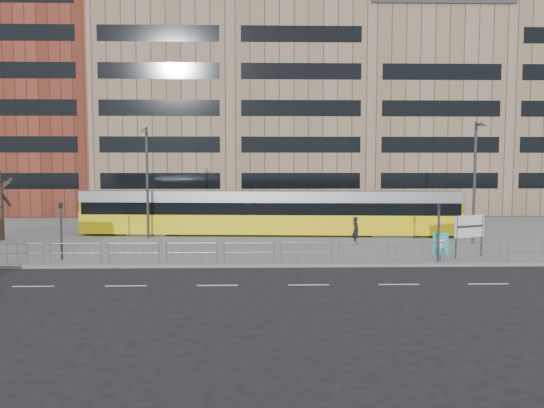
{
  "coord_description": "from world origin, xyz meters",
  "views": [
    {
      "loc": [
        -0.16,
        -26.92,
        5.34
      ],
      "look_at": [
        0.63,
        6.0,
        2.81
      ],
      "focal_mm": 35.0,
      "sensor_mm": 36.0,
      "label": 1
    }
  ],
  "objects_px": {
    "station_sign": "(469,228)",
    "traffic_light_west": "(61,223)",
    "pedestrian": "(356,230)",
    "traffic_light_east": "(439,225)",
    "lamp_post_east": "(475,177)",
    "lamp_post_west": "(147,178)",
    "tram": "(269,213)",
    "ad_panel": "(441,244)"
  },
  "relations": [
    {
      "from": "traffic_light_east",
      "to": "lamp_post_east",
      "type": "xyz_separation_m",
      "value": [
        4.45,
        6.31,
        2.33
      ]
    },
    {
      "from": "station_sign",
      "to": "lamp_post_east",
      "type": "relative_size",
      "value": 0.3
    },
    {
      "from": "station_sign",
      "to": "traffic_light_west",
      "type": "bearing_deg",
      "value": 157.42
    },
    {
      "from": "pedestrian",
      "to": "lamp_post_west",
      "type": "bearing_deg",
      "value": 75.83
    },
    {
      "from": "station_sign",
      "to": "lamp_post_west",
      "type": "relative_size",
      "value": 0.31
    },
    {
      "from": "station_sign",
      "to": "pedestrian",
      "type": "distance_m",
      "value": 7.62
    },
    {
      "from": "tram",
      "to": "lamp_post_west",
      "type": "distance_m",
      "value": 9.0
    },
    {
      "from": "tram",
      "to": "traffic_light_east",
      "type": "relative_size",
      "value": 8.81
    },
    {
      "from": "station_sign",
      "to": "traffic_light_east",
      "type": "xyz_separation_m",
      "value": [
        -2.13,
        -1.25,
        0.35
      ]
    },
    {
      "from": "lamp_post_west",
      "to": "lamp_post_east",
      "type": "distance_m",
      "value": 21.82
    },
    {
      "from": "traffic_light_east",
      "to": "lamp_post_west",
      "type": "bearing_deg",
      "value": 127.91
    },
    {
      "from": "pedestrian",
      "to": "traffic_light_east",
      "type": "bearing_deg",
      "value": -158.64
    },
    {
      "from": "traffic_light_west",
      "to": "lamp_post_east",
      "type": "distance_m",
      "value": 25.2
    },
    {
      "from": "traffic_light_west",
      "to": "lamp_post_east",
      "type": "bearing_deg",
      "value": 25.1
    },
    {
      "from": "station_sign",
      "to": "ad_panel",
      "type": "bearing_deg",
      "value": 178.16
    },
    {
      "from": "station_sign",
      "to": "ad_panel",
      "type": "relative_size",
      "value": 1.59
    },
    {
      "from": "pedestrian",
      "to": "lamp_post_east",
      "type": "distance_m",
      "value": 8.33
    },
    {
      "from": "lamp_post_west",
      "to": "lamp_post_east",
      "type": "bearing_deg",
      "value": -7.92
    },
    {
      "from": "station_sign",
      "to": "traffic_light_east",
      "type": "bearing_deg",
      "value": -172.49
    },
    {
      "from": "station_sign",
      "to": "lamp_post_west",
      "type": "bearing_deg",
      "value": 134.54
    },
    {
      "from": "tram",
      "to": "station_sign",
      "type": "distance_m",
      "value": 14.52
    },
    {
      "from": "ad_panel",
      "to": "lamp_post_west",
      "type": "relative_size",
      "value": 0.19
    },
    {
      "from": "tram",
      "to": "traffic_light_west",
      "type": "height_order",
      "value": "tram"
    },
    {
      "from": "ad_panel",
      "to": "station_sign",
      "type": "bearing_deg",
      "value": 35.8
    },
    {
      "from": "traffic_light_west",
      "to": "lamp_post_west",
      "type": "distance_m",
      "value": 8.94
    },
    {
      "from": "traffic_light_west",
      "to": "traffic_light_east",
      "type": "relative_size",
      "value": 1.0
    },
    {
      "from": "tram",
      "to": "traffic_light_east",
      "type": "xyz_separation_m",
      "value": [
        8.7,
        -10.91,
        0.37
      ]
    },
    {
      "from": "pedestrian",
      "to": "lamp_post_east",
      "type": "height_order",
      "value": "lamp_post_east"
    },
    {
      "from": "tram",
      "to": "lamp_post_east",
      "type": "height_order",
      "value": "lamp_post_east"
    },
    {
      "from": "pedestrian",
      "to": "lamp_post_west",
      "type": "xyz_separation_m",
      "value": [
        -14.04,
        2.61,
        3.35
      ]
    },
    {
      "from": "traffic_light_east",
      "to": "ad_panel",
      "type": "bearing_deg",
      "value": 36.65
    },
    {
      "from": "ad_panel",
      "to": "pedestrian",
      "type": "height_order",
      "value": "pedestrian"
    },
    {
      "from": "tram",
      "to": "ad_panel",
      "type": "xyz_separation_m",
      "value": [
        9.01,
        -10.36,
        -0.75
      ]
    },
    {
      "from": "station_sign",
      "to": "lamp_post_east",
      "type": "height_order",
      "value": "lamp_post_east"
    },
    {
      "from": "traffic_light_west",
      "to": "traffic_light_east",
      "type": "height_order",
      "value": "same"
    },
    {
      "from": "tram",
      "to": "traffic_light_west",
      "type": "bearing_deg",
      "value": -135.81
    },
    {
      "from": "lamp_post_west",
      "to": "lamp_post_east",
      "type": "xyz_separation_m",
      "value": [
        21.61,
        -3.01,
        0.1
      ]
    },
    {
      "from": "pedestrian",
      "to": "lamp_post_east",
      "type": "bearing_deg",
      "value": -96.64
    },
    {
      "from": "lamp_post_west",
      "to": "traffic_light_east",
      "type": "bearing_deg",
      "value": -28.49
    },
    {
      "from": "traffic_light_west",
      "to": "lamp_post_east",
      "type": "height_order",
      "value": "lamp_post_east"
    },
    {
      "from": "traffic_light_east",
      "to": "lamp_post_west",
      "type": "distance_m",
      "value": 19.66
    },
    {
      "from": "lamp_post_west",
      "to": "ad_panel",
      "type": "bearing_deg",
      "value": -26.63
    }
  ]
}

